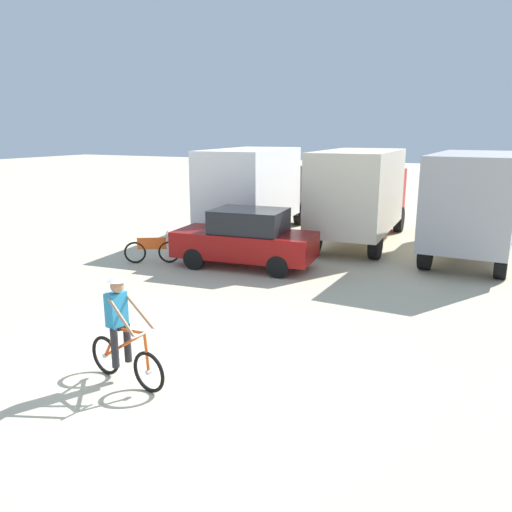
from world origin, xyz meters
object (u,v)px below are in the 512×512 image
box_truck_grey_hauler (475,200)px  bicycle_spare (152,250)px  cyclist_orange_shirt (122,334)px  box_truck_avon_van (256,187)px  box_truck_cream_rv (361,192)px  sedan_parked (246,238)px

box_truck_grey_hauler → bicycle_spare: size_ratio=4.46×
box_truck_grey_hauler → bicycle_spare: (-8.84, -5.18, -1.48)m
cyclist_orange_shirt → bicycle_spare: 7.84m
cyclist_orange_shirt → bicycle_spare: size_ratio=1.19×
box_truck_avon_van → box_truck_cream_rv: (4.06, 0.35, 0.00)m
bicycle_spare → box_truck_avon_van: bearing=80.1°
cyclist_orange_shirt → bicycle_spare: cyclist_orange_shirt is taller
box_truck_cream_rv → sedan_parked: (-2.16, -4.91, -0.99)m
box_truck_cream_rv → bicycle_spare: box_truck_cream_rv is taller
box_truck_cream_rv → bicycle_spare: size_ratio=4.47×
box_truck_cream_rv → cyclist_orange_shirt: 12.33m
box_truck_grey_hauler → cyclist_orange_shirt: size_ratio=3.75×
sedan_parked → bicycle_spare: (-2.83, -0.86, -0.48)m
sedan_parked → bicycle_spare: 3.00m
box_truck_grey_hauler → bicycle_spare: 10.35m
bicycle_spare → box_truck_cream_rv: bearing=49.1°
box_truck_avon_van → sedan_parked: 5.03m
sedan_parked → bicycle_spare: bearing=-163.2°
box_truck_cream_rv → box_truck_grey_hauler: size_ratio=1.00×
box_truck_cream_rv → box_truck_avon_van: bearing=-175.0°
box_truck_grey_hauler → cyclist_orange_shirt: (-4.48, -11.68, -1.03)m
sedan_parked → box_truck_avon_van: bearing=112.5°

